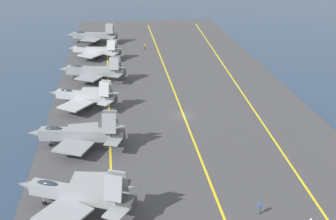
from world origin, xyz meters
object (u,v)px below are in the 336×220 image
parked_jet_third (78,134)px  crew_yellow_vest (145,46)px  parked_jet_fourth (84,96)px  parked_jet_fifth (93,71)px  crew_blue_vest (260,208)px  parked_jet_seventh (93,35)px  parked_jet_sixth (95,50)px  parked_jet_second (77,194)px

parked_jet_third → crew_yellow_vest: bearing=-14.2°
parked_jet_fourth → parked_jet_fifth: parked_jet_fifth is taller
parked_jet_third → crew_blue_vest: parked_jet_third is taller
crew_yellow_vest → crew_blue_vest: size_ratio=1.00×
parked_jet_seventh → crew_blue_vest: 98.74m
parked_jet_fifth → crew_yellow_vest: 31.75m
parked_jet_sixth → crew_blue_vest: (-77.17, -23.82, -1.30)m
parked_jet_fifth → parked_jet_third: bearing=178.2°
crew_blue_vest → parked_jet_seventh: bearing=14.7°
parked_jet_fifth → crew_yellow_vest: parked_jet_fifth is taller
parked_jet_second → parked_jet_sixth: size_ratio=1.00×
parked_jet_third → crew_blue_vest: size_ratio=9.22×
parked_jet_third → parked_jet_fifth: size_ratio=0.98×
parked_jet_fifth → parked_jet_seventh: size_ratio=1.01×
parked_jet_second → crew_blue_vest: (-3.52, -23.57, -1.72)m
parked_jet_second → parked_jet_fifth: (53.63, 0.05, -0.28)m
parked_jet_second → parked_jet_fourth: bearing=2.0°
parked_jet_fifth → parked_jet_sixth: size_ratio=1.02×
parked_jet_second → parked_jet_third: 18.34m
parked_jet_seventh → crew_yellow_vest: bearing=-122.3°
parked_jet_sixth → parked_jet_seventh: 18.37m
parked_jet_third → parked_jet_fourth: (18.21, 0.09, -0.06)m
parked_jet_fifth → parked_jet_sixth: parked_jet_fifth is taller
parked_jet_third → crew_yellow_vest: size_ratio=9.24×
crew_blue_vest → parked_jet_third: bearing=48.6°
parked_jet_third → crew_blue_vest: (-21.82, -24.76, -1.47)m
parked_jet_sixth → crew_yellow_vest: parked_jet_sixth is taller
parked_jet_fourth → crew_yellow_vest: parked_jet_fourth is taller
parked_jet_fourth → parked_jet_sixth: size_ratio=0.92×
parked_jet_fourth → parked_jet_fifth: bearing=-4.1°
parked_jet_fifth → parked_jet_sixth: bearing=0.6°
parked_jet_fourth → parked_jet_sixth: (37.14, -1.03, -0.11)m
parked_jet_fourth → parked_jet_sixth: parked_jet_fourth is taller
parked_jet_fifth → crew_yellow_vest: (28.00, -14.88, -1.44)m
parked_jet_fifth → crew_yellow_vest: bearing=-28.0°
crew_yellow_vest → parked_jet_sixth: bearing=117.9°
crew_yellow_vest → parked_jet_fifth: bearing=152.0°
crew_yellow_vest → parked_jet_third: bearing=165.8°
parked_jet_second → crew_yellow_vest: 82.98m
parked_jet_fifth → crew_yellow_vest: size_ratio=9.40×
crew_yellow_vest → crew_blue_vest: bearing=-174.1°
parked_jet_sixth → crew_blue_vest: 80.77m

